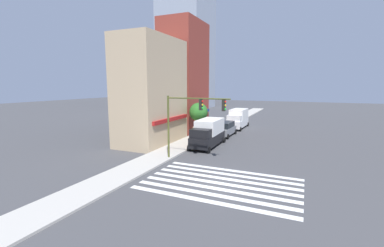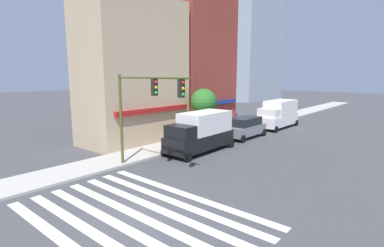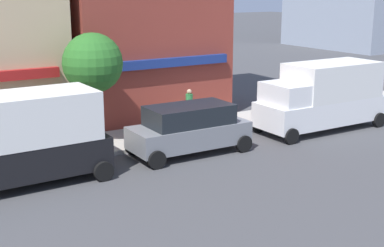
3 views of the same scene
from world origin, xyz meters
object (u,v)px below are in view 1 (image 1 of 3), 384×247
box_truck_black (208,133)px  suv_grey (225,128)px  traffic_signal (190,114)px  pedestrian_orange_vest (193,133)px  box_truck_white (238,118)px  street_tree (199,112)px  pedestrian_green_top (209,125)px  fire_hydrant (189,142)px

box_truck_black → suv_grey: size_ratio=1.32×
traffic_signal → pedestrian_orange_vest: size_ratio=3.37×
pedestrian_orange_vest → box_truck_white: bearing=89.7°
suv_grey → street_tree: street_tree is taller
pedestrian_green_top → suv_grey: bearing=26.1°
box_truck_black → traffic_signal: bearing=-176.2°
traffic_signal → suv_grey: (12.72, 0.54, -3.33)m
box_truck_white → street_tree: street_tree is taller
traffic_signal → suv_grey: 13.16m
traffic_signal → pedestrian_orange_vest: 8.69m
box_truck_white → fire_hydrant: box_truck_white is taller
box_truck_black → street_tree: (3.89, 2.80, 1.83)m
box_truck_black → street_tree: street_tree is taller
pedestrian_green_top → street_tree: size_ratio=0.39×
pedestrian_orange_vest → street_tree: (2.49, 0.37, 2.35)m
box_truck_black → pedestrian_orange_vest: 2.85m
pedestrian_orange_vest → fire_hydrant: size_ratio=2.10×
traffic_signal → box_truck_white: traffic_signal is taller
street_tree → pedestrian_orange_vest: bearing=-171.5°
box_truck_white → box_truck_black: bearing=179.8°
traffic_signal → street_tree: traffic_signal is taller
box_truck_black → box_truck_white: bearing=-1.2°
suv_grey → street_tree: size_ratio=1.05×
suv_grey → box_truck_white: 7.09m
box_truck_white → pedestrian_green_top: 6.07m
traffic_signal → pedestrian_orange_vest: (7.47, 2.96, -3.29)m
box_truck_white → pedestrian_green_top: size_ratio=3.51×
traffic_signal → fire_hydrant: bearing=25.6°
box_truck_white → street_tree: (-9.82, 2.80, 1.83)m
suv_grey → street_tree: bearing=135.0°
traffic_signal → pedestrian_green_top: (14.50, 3.49, -3.29)m
box_truck_white → fire_hydrant: bearing=173.4°
pedestrian_orange_vest → street_tree: 3.44m
suv_grey → pedestrian_green_top: size_ratio=2.66×
pedestrian_green_top → box_truck_white: bearing=118.1°
suv_grey → pedestrian_green_top: (1.79, 2.95, 0.04)m
box_truck_black → fire_hydrant: box_truck_black is taller
pedestrian_orange_vest → fire_hydrant: pedestrian_orange_vest is taller
traffic_signal → pedestrian_green_top: bearing=13.5°
suv_grey → traffic_signal: bearing=-177.1°
pedestrian_orange_vest → suv_grey: bearing=76.1°
box_truck_black → pedestrian_orange_vest: (1.40, 2.43, -0.51)m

